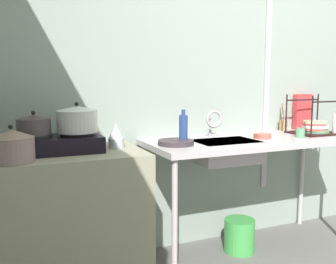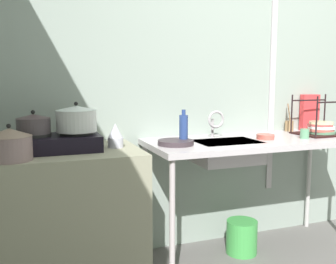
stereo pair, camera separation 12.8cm
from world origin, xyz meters
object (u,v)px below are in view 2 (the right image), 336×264
Objects in this scene: stove at (56,143)px; cereal_box at (309,112)px; utensil_jar at (289,126)px; bottle_by_sink at (184,129)px; faucet at (216,121)px; cup_by_rack at (305,134)px; dish_rack at (320,128)px; pot_on_left_burner at (33,124)px; pot_beside_stove at (10,144)px; frying_pan at (176,143)px; small_bowl_on_drainboard at (265,137)px; pot_on_right_burner at (76,119)px; sink_basin at (227,152)px; bucket_on_floor at (242,237)px; percolator at (115,136)px.

cereal_box is (2.10, 0.27, 0.10)m from stove.
utensil_jar is at bearing -173.86° from cereal_box.
bottle_by_sink is (0.82, -0.01, 0.05)m from stove.
stove is at bearing -174.08° from faucet.
cup_by_rack is 0.31× the size of bottle_by_sink.
utensil_jar is at bearing 109.25° from dish_rack.
cup_by_rack is (1.86, -0.11, -0.14)m from pot_on_left_burner.
bottle_by_sink is at bearing -157.30° from faucet.
faucet is (1.38, 0.31, 0.04)m from pot_beside_stove.
pot_beside_stove is 1.02m from frying_pan.
stove reaches higher than small_bowl_on_drainboard.
frying_pan is 1.23m from dish_rack.
small_bowl_on_drainboard is (1.33, -0.04, -0.17)m from pot_on_right_burner.
sink_basin is 1.88× the size of frying_pan.
faucet is at bearing 152.45° from bucket_on_floor.
small_bowl_on_drainboard is 0.56× the size of utensil_jar.
frying_pan is 3.34× the size of cup_by_rack.
cup_by_rack is 0.31× the size of utensil_jar.
pot_beside_stove reaches higher than cup_by_rack.
pot_on_right_burner reaches higher than percolator.
dish_rack reaches higher than pot_beside_stove.
percolator is at bearing 173.35° from frying_pan.
cereal_box is at bearing 25.25° from small_bowl_on_drainboard.
small_bowl_on_drainboard is at bearing -25.12° from faucet.
bucket_on_floor is (-0.79, -0.25, -0.89)m from cereal_box.
frying_pan is (0.88, -0.04, -0.15)m from pot_on_left_burner.
cup_by_rack is (0.99, -0.07, 0.02)m from frying_pan.
cereal_box is at bearing 17.19° from sink_basin.
frying_pan is at bearing -3.14° from stove.
faucet is (-0.02, 0.14, 0.21)m from sink_basin.
bucket_on_floor is (-0.43, 0.13, -0.78)m from cup_by_rack.
pot_on_right_burner reaches higher than faucet.
small_bowl_on_drainboard reaches higher than bucket_on_floor.
pot_on_right_burner is 0.43m from pot_beside_stove.
dish_rack is at bearing 24.98° from cup_by_rack.
faucet is 0.59× the size of dish_rack.
stove is 1.91m from utensil_jar.
utensil_jar is at bearing 21.26° from sink_basin.
cup_by_rack is (0.61, -0.23, -0.09)m from faucet.
frying_pan is 0.70m from small_bowl_on_drainboard.
small_bowl_on_drainboard is 0.64m from bottle_by_sink.
pot_on_left_burner reaches higher than cup_by_rack.
stove is 2.61× the size of pot_on_left_burner.
dish_rack is 4.88× the size of cup_by_rack.
cereal_box reaches higher than sink_basin.
utensil_jar reaches higher than pot_beside_stove.
cup_by_rack is 0.54m from cereal_box.
dish_rack is at bearing -0.02° from percolator.
pot_on_left_burner is 0.65× the size of cereal_box.
small_bowl_on_drainboard is at bearing 5.28° from pot_beside_stove.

